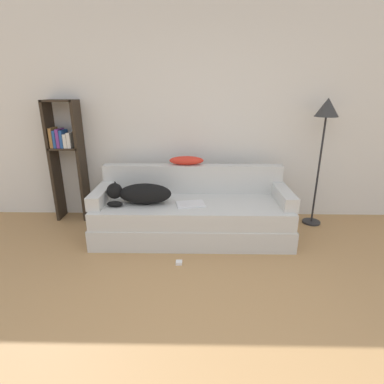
% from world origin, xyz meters
% --- Properties ---
extents(wall_back, '(8.05, 0.06, 2.70)m').
position_xyz_m(wall_back, '(0.00, 2.73, 1.35)').
color(wall_back, silver).
rests_on(wall_back, ground_plane).
extents(couch, '(2.25, 0.84, 0.44)m').
position_xyz_m(couch, '(-0.13, 2.01, 0.22)').
color(couch, silver).
rests_on(couch, ground_plane).
extents(couch_backrest, '(2.21, 0.15, 0.35)m').
position_xyz_m(couch_backrest, '(-0.13, 2.36, 0.62)').
color(couch_backrest, silver).
rests_on(couch_backrest, couch).
extents(couch_arm_left, '(0.15, 0.65, 0.15)m').
position_xyz_m(couch_arm_left, '(-1.18, 2.01, 0.52)').
color(couch_arm_left, silver).
rests_on(couch_arm_left, couch).
extents(couch_arm_right, '(0.15, 0.65, 0.15)m').
position_xyz_m(couch_arm_right, '(0.92, 2.01, 0.52)').
color(couch_arm_right, silver).
rests_on(couch_arm_right, couch).
extents(dog, '(0.73, 0.29, 0.25)m').
position_xyz_m(dog, '(-0.71, 1.94, 0.56)').
color(dog, black).
rests_on(dog, couch).
extents(laptop, '(0.35, 0.26, 0.02)m').
position_xyz_m(laptop, '(-0.14, 1.91, 0.45)').
color(laptop, silver).
rests_on(laptop, couch).
extents(throw_pillow, '(0.42, 0.15, 0.11)m').
position_xyz_m(throw_pillow, '(-0.20, 2.38, 0.84)').
color(throw_pillow, red).
rests_on(throw_pillow, couch_backrest).
extents(bookshelf, '(0.40, 0.26, 1.55)m').
position_xyz_m(bookshelf, '(-1.76, 2.54, 0.90)').
color(bookshelf, '#2D2319').
rests_on(bookshelf, ground_plane).
extents(floor_lamp, '(0.27, 0.27, 1.58)m').
position_xyz_m(floor_lamp, '(1.44, 2.41, 1.34)').
color(floor_lamp, '#232326').
rests_on(floor_lamp, ground_plane).
extents(power_adapter, '(0.06, 0.06, 0.03)m').
position_xyz_m(power_adapter, '(-0.25, 1.39, 0.02)').
color(power_adapter, white).
rests_on(power_adapter, ground_plane).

